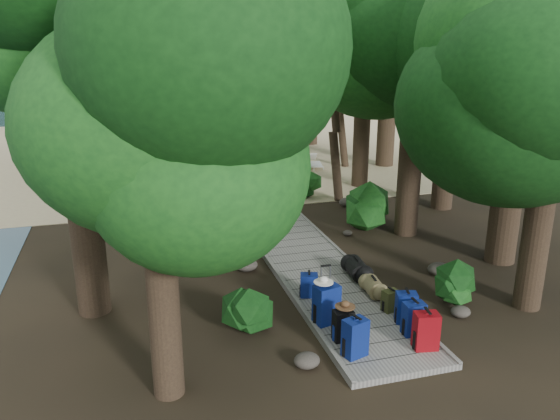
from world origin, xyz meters
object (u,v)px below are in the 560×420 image
object	(u,v)px
backpack_left_b	(343,324)
kayak	(171,175)
backpack_right_d	(391,299)
duffel_right_khaki	(373,287)
backpack_left_c	(327,302)
backpack_right_a	(426,329)
sun_lounger	(315,162)
suitcase_on_boardwalk	(325,300)
lone_suitcase_on_sand	(252,176)
backpack_left_d	(309,284)
backpack_right_b	(414,317)
duffel_right_black	(357,269)
backpack_left_a	(355,336)
backpack_right_c	(406,306)

from	to	relation	value
backpack_left_b	kayak	world-z (taller)	backpack_left_b
backpack_right_d	duffel_right_khaki	world-z (taller)	backpack_right_d
backpack_left_c	backpack_right_a	bearing A→B (deg)	-59.06
backpack_right_a	sun_lounger	xyz separation A→B (m)	(3.08, 14.46, -0.19)
suitcase_on_boardwalk	kayak	size ratio (longest dim) A/B	0.17
suitcase_on_boardwalk	lone_suitcase_on_sand	distance (m)	10.62
kayak	duffel_right_khaki	bearing A→B (deg)	-51.20
sun_lounger	backpack_left_c	bearing A→B (deg)	-95.71
backpack_left_d	lone_suitcase_on_sand	bearing A→B (deg)	101.31
backpack_right_b	duffel_right_black	bearing A→B (deg)	91.27
backpack_left_a	backpack_left_d	xyz separation A→B (m)	(-0.01, 2.37, -0.10)
backpack_left_b	suitcase_on_boardwalk	bearing A→B (deg)	88.29
kayak	backpack_right_c	bearing A→B (deg)	-52.17
backpack_right_c	lone_suitcase_on_sand	bearing A→B (deg)	108.59
lone_suitcase_on_sand	duffel_right_khaki	bearing A→B (deg)	-94.44
backpack_left_b	backpack_right_d	distance (m)	1.55
backpack_right_d	duffel_right_khaki	bearing A→B (deg)	79.61
backpack_right_b	sun_lounger	bearing A→B (deg)	79.51
backpack_left_b	backpack_right_b	world-z (taller)	backpack_right_b
backpack_left_c	kayak	world-z (taller)	backpack_left_c
suitcase_on_boardwalk	kayak	distance (m)	12.51
backpack_left_b	suitcase_on_boardwalk	xyz separation A→B (m)	(0.04, 1.03, -0.03)
suitcase_on_boardwalk	backpack_right_d	bearing A→B (deg)	-28.36
backpack_left_b	duffel_right_black	xyz separation A→B (m)	(1.34, 2.45, -0.10)
backpack_left_b	lone_suitcase_on_sand	bearing A→B (deg)	85.47
backpack_right_a	backpack_right_b	world-z (taller)	backpack_right_a
duffel_right_black	backpack_left_a	bearing A→B (deg)	-107.95
kayak	sun_lounger	xyz separation A→B (m)	(6.22, 0.41, 0.10)
backpack_left_a	backpack_right_a	distance (m)	1.28
backpack_right_a	backpack_right_b	size ratio (longest dim) A/B	1.07
backpack_right_d	backpack_right_a	bearing A→B (deg)	-104.66
backpack_left_c	backpack_right_d	size ratio (longest dim) A/B	1.77
backpack_right_d	lone_suitcase_on_sand	distance (m)	10.82
duffel_right_khaki	suitcase_on_boardwalk	size ratio (longest dim) A/B	0.96
lone_suitcase_on_sand	kayak	bearing A→B (deg)	142.23
backpack_left_c	suitcase_on_boardwalk	size ratio (longest dim) A/B	1.47
backpack_right_a	duffel_right_khaki	size ratio (longest dim) A/B	1.33
backpack_left_d	suitcase_on_boardwalk	bearing A→B (deg)	-68.86
backpack_left_d	backpack_left_b	bearing A→B (deg)	-72.21
backpack_left_d	backpack_right_b	size ratio (longest dim) A/B	0.80
backpack_right_a	backpack_left_d	bearing A→B (deg)	127.11
sun_lounger	backpack_left_b	bearing A→B (deg)	-94.62
backpack_left_a	kayak	distance (m)	14.05
backpack_left_b	backpack_left_c	world-z (taller)	backpack_left_c
backpack_left_b	duffel_right_black	world-z (taller)	backpack_left_b
backpack_left_d	lone_suitcase_on_sand	xyz separation A→B (m)	(1.05, 9.76, -0.02)
lone_suitcase_on_sand	suitcase_on_boardwalk	bearing A→B (deg)	-101.41
backpack_right_a	duffel_right_khaki	world-z (taller)	backpack_right_a
backpack_right_c	suitcase_on_boardwalk	size ratio (longest dim) A/B	1.15
backpack_left_d	duffel_right_khaki	world-z (taller)	backpack_left_d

